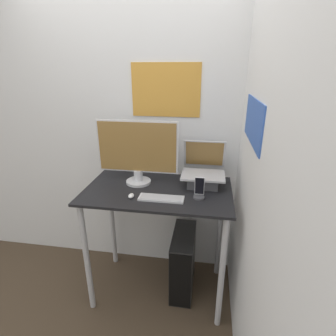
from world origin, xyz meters
TOP-DOWN VIEW (x-y plane):
  - ground_plane at (0.00, 0.00)m, footprint 12.00×12.00m
  - wall_back at (-0.00, 0.74)m, footprint 6.00×0.06m
  - wall_side_right at (0.64, 0.00)m, footprint 0.06×6.00m
  - desk at (0.00, 0.33)m, footprint 1.12×0.65m
  - laptop at (0.33, 0.46)m, footprint 0.33×0.31m
  - monitor at (-0.18, 0.42)m, footprint 0.63×0.20m
  - keyboard at (0.05, 0.17)m, footprint 0.32×0.10m
  - mouse at (-0.16, 0.16)m, footprint 0.04×0.06m
  - cell_phone at (0.32, 0.24)m, footprint 0.08×0.08m
  - computer_tower at (0.20, 0.38)m, footprint 0.18×0.48m

SIDE VIEW (x-z plane):
  - ground_plane at x=0.00m, z-range 0.00..0.00m
  - computer_tower at x=0.20m, z-range 0.00..0.55m
  - desk at x=0.00m, z-range 0.31..1.29m
  - keyboard at x=0.05m, z-range 0.98..0.99m
  - mouse at x=-0.16m, z-range 0.98..1.00m
  - cell_phone at x=0.32m, z-range 0.94..1.11m
  - laptop at x=0.33m, z-range 0.89..1.23m
  - monitor at x=-0.18m, z-range 0.97..1.48m
  - wall_side_right at x=0.64m, z-range 0.00..2.60m
  - wall_back at x=0.00m, z-range 0.00..2.60m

